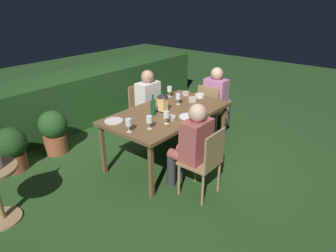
# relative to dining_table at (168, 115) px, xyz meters

# --- Properties ---
(ground_plane) EXTENTS (16.00, 16.00, 0.00)m
(ground_plane) POSITION_rel_dining_table_xyz_m (0.00, 0.00, -0.71)
(ground_plane) COLOR #26471E
(dining_table) EXTENTS (1.83, 1.01, 0.76)m
(dining_table) POSITION_rel_dining_table_xyz_m (0.00, 0.00, 0.00)
(dining_table) COLOR brown
(dining_table) RESTS_ON ground
(chair_head_far) EXTENTS (0.40, 0.42, 0.87)m
(chair_head_far) POSITION_rel_dining_table_xyz_m (1.16, 0.00, -0.22)
(chair_head_far) COLOR #9E7A51
(chair_head_far) RESTS_ON ground
(person_in_pink) EXTENTS (0.48, 0.38, 1.15)m
(person_in_pink) POSITION_rel_dining_table_xyz_m (1.36, 0.00, -0.07)
(person_in_pink) COLOR #C675A3
(person_in_pink) RESTS_ON ground
(chair_side_left_a) EXTENTS (0.42, 0.40, 0.87)m
(chair_side_left_a) POSITION_rel_dining_table_xyz_m (-0.41, -0.89, -0.22)
(chair_side_left_a) COLOR #9E7A51
(chair_side_left_a) RESTS_ON ground
(person_in_rust) EXTENTS (0.38, 0.47, 1.15)m
(person_in_rust) POSITION_rel_dining_table_xyz_m (-0.41, -0.70, -0.07)
(person_in_rust) COLOR #9E4C47
(person_in_rust) RESTS_ON ground
(chair_side_right_b) EXTENTS (0.42, 0.40, 0.87)m
(chair_side_right_b) POSITION_rel_dining_table_xyz_m (0.41, 0.89, -0.22)
(chair_side_right_b) COLOR #9E7A51
(chair_side_right_b) RESTS_ON ground
(person_in_cream) EXTENTS (0.38, 0.47, 1.15)m
(person_in_cream) POSITION_rel_dining_table_xyz_m (0.41, 0.70, -0.07)
(person_in_cream) COLOR white
(person_in_cream) RESTS_ON ground
(lantern_centerpiece) EXTENTS (0.15, 0.15, 0.27)m
(lantern_centerpiece) POSITION_rel_dining_table_xyz_m (-0.06, 0.05, 0.20)
(lantern_centerpiece) COLOR black
(lantern_centerpiece) RESTS_ON dining_table
(green_bottle_on_table) EXTENTS (0.07, 0.07, 0.29)m
(green_bottle_on_table) POSITION_rel_dining_table_xyz_m (-0.24, 0.06, 0.16)
(green_bottle_on_table) COLOR #144723
(green_bottle_on_table) RESTS_ON dining_table
(wine_glass_a) EXTENTS (0.08, 0.08, 0.17)m
(wine_glass_a) POSITION_rel_dining_table_xyz_m (-0.36, -0.26, 0.17)
(wine_glass_a) COLOR silver
(wine_glass_a) RESTS_ON dining_table
(wine_glass_b) EXTENTS (0.08, 0.08, 0.17)m
(wine_glass_b) POSITION_rel_dining_table_xyz_m (-0.61, -0.20, 0.17)
(wine_glass_b) COLOR silver
(wine_glass_b) RESTS_ON dining_table
(wine_glass_c) EXTENTS (0.08, 0.08, 0.17)m
(wine_glass_c) POSITION_rel_dining_table_xyz_m (0.31, 0.06, 0.17)
(wine_glass_c) COLOR silver
(wine_glass_c) RESTS_ON dining_table
(wine_glass_d) EXTENTS (0.08, 0.08, 0.17)m
(wine_glass_d) POSITION_rel_dining_table_xyz_m (-0.83, -0.08, 0.17)
(wine_glass_d) COLOR silver
(wine_glass_d) RESTS_ON dining_table
(wine_glass_e) EXTENTS (0.08, 0.08, 0.17)m
(wine_glass_e) POSITION_rel_dining_table_xyz_m (0.52, 0.39, 0.17)
(wine_glass_e) COLOR silver
(wine_glass_e) RESTS_ON dining_table
(plate_a) EXTENTS (0.25, 0.25, 0.01)m
(plate_a) POSITION_rel_dining_table_xyz_m (0.00, -0.35, 0.06)
(plate_a) COLOR white
(plate_a) RESTS_ON dining_table
(plate_b) EXTENTS (0.24, 0.24, 0.01)m
(plate_b) POSITION_rel_dining_table_xyz_m (-0.73, 0.31, 0.06)
(plate_b) COLOR silver
(plate_b) RESTS_ON dining_table
(bowl_olives) EXTENTS (0.15, 0.15, 0.06)m
(bowl_olives) POSITION_rel_dining_table_xyz_m (0.57, -0.03, 0.08)
(bowl_olives) COLOR #BCAD8E
(bowl_olives) RESTS_ON dining_table
(bowl_bread) EXTENTS (0.12, 0.12, 0.05)m
(bowl_bread) POSITION_rel_dining_table_xyz_m (0.76, 0.25, 0.08)
(bowl_bread) COLOR #BCAD8E
(bowl_bread) RESTS_ON dining_table
(bowl_salad) EXTENTS (0.17, 0.17, 0.04)m
(bowl_salad) POSITION_rel_dining_table_xyz_m (-0.22, -0.20, 0.07)
(bowl_salad) COLOR #BCAD8E
(bowl_salad) RESTS_ON dining_table
(bowl_dip) EXTENTS (0.15, 0.15, 0.05)m
(bowl_dip) POSITION_rel_dining_table_xyz_m (0.79, 0.00, 0.08)
(bowl_dip) COLOR silver
(bowl_dip) RESTS_ON dining_table
(hedge_backdrop) EXTENTS (6.03, 0.89, 0.93)m
(hedge_backdrop) POSITION_rel_dining_table_xyz_m (0.00, 2.26, -0.24)
(hedge_backdrop) COLOR #234C1E
(hedge_backdrop) RESTS_ON ground
(potted_plant_by_hedge) EXTENTS (0.43, 0.43, 0.63)m
(potted_plant_by_hedge) POSITION_rel_dining_table_xyz_m (-1.58, 1.47, -0.36)
(potted_plant_by_hedge) COLOR brown
(potted_plant_by_hedge) RESTS_ON ground
(potted_plant_corner) EXTENTS (0.43, 0.43, 0.68)m
(potted_plant_corner) POSITION_rel_dining_table_xyz_m (-0.94, 1.47, -0.34)
(potted_plant_corner) COLOR #9E5133
(potted_plant_corner) RESTS_ON ground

